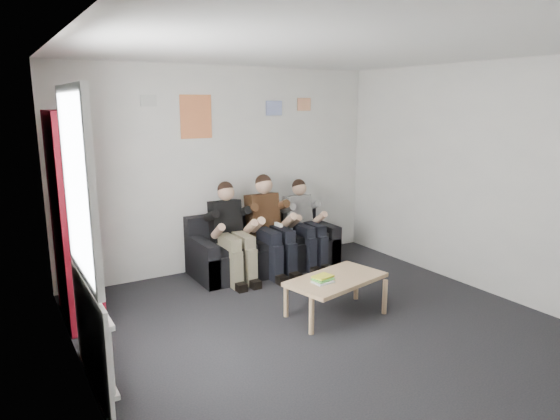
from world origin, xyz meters
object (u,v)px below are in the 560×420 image
at_px(sofa, 263,248).
at_px(bookshelf, 74,218).
at_px(person_right, 305,224).
at_px(person_left, 232,233).
at_px(person_middle, 270,226).
at_px(coffee_table, 336,282).

relative_size(sofa, bookshelf, 0.92).
xyz_separation_m(bookshelf, person_right, (2.98, 0.23, -0.48)).
bearing_deg(person_right, sofa, 161.43).
distance_m(sofa, person_left, 0.68).
distance_m(person_middle, person_right, 0.56).
height_order(bookshelf, person_middle, bookshelf).
xyz_separation_m(sofa, bookshelf, (-2.43, -0.42, 0.80)).
bearing_deg(sofa, person_left, -161.17).
distance_m(bookshelf, person_left, 1.94).
distance_m(bookshelf, person_middle, 2.48).
height_order(sofa, person_left, person_left).
distance_m(person_left, person_middle, 0.55).
distance_m(coffee_table, person_middle, 1.59).
bearing_deg(person_left, bookshelf, -169.40).
bearing_deg(sofa, person_middle, -90.00).
relative_size(sofa, coffee_table, 1.88).
bearing_deg(person_middle, sofa, 89.18).
bearing_deg(coffee_table, bookshelf, 150.28).
relative_size(person_left, person_middle, 0.96).
height_order(bookshelf, person_left, bookshelf).
distance_m(coffee_table, person_right, 1.71).
distance_m(person_left, person_right, 1.11).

